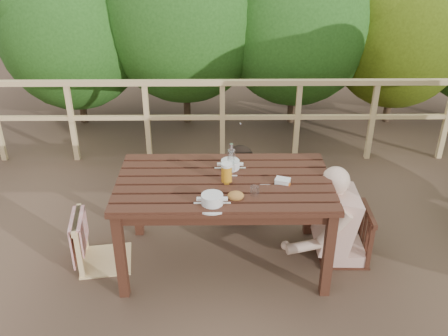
{
  "coord_description": "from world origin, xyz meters",
  "views": [
    {
      "loc": [
        -0.03,
        -3.44,
        2.75
      ],
      "look_at": [
        0.0,
        0.05,
        0.9
      ],
      "focal_mm": 39.26,
      "sensor_mm": 36.0,
      "label": 1
    }
  ],
  "objects_px": {
    "bottle": "(231,159)",
    "butter_tub": "(283,182)",
    "soup_far": "(230,165)",
    "beer_glass": "(227,173)",
    "chair_right": "(346,213)",
    "tumbler": "(255,191)",
    "soup_near": "(212,200)",
    "bread_roll": "(236,196)",
    "chair_left": "(100,218)",
    "chair_far": "(239,167)",
    "table": "(224,223)",
    "diner_right": "(354,185)",
    "woman": "(239,157)"
  },
  "relations": [
    {
      "from": "beer_glass",
      "to": "soup_near",
      "type": "bearing_deg",
      "value": -108.24
    },
    {
      "from": "table",
      "to": "soup_far",
      "type": "xyz_separation_m",
      "value": [
        0.05,
        0.2,
        0.45
      ]
    },
    {
      "from": "woman",
      "to": "bread_roll",
      "type": "height_order",
      "value": "woman"
    },
    {
      "from": "chair_left",
      "to": "woman",
      "type": "bearing_deg",
      "value": -61.94
    },
    {
      "from": "table",
      "to": "chair_left",
      "type": "relative_size",
      "value": 1.93
    },
    {
      "from": "chair_left",
      "to": "soup_far",
      "type": "height_order",
      "value": "chair_left"
    },
    {
      "from": "soup_far",
      "to": "butter_tub",
      "type": "distance_m",
      "value": 0.48
    },
    {
      "from": "chair_right",
      "to": "diner_right",
      "type": "xyz_separation_m",
      "value": [
        0.03,
        0.0,
        0.28
      ]
    },
    {
      "from": "chair_left",
      "to": "tumbler",
      "type": "height_order",
      "value": "chair_left"
    },
    {
      "from": "soup_far",
      "to": "butter_tub",
      "type": "xyz_separation_m",
      "value": [
        0.41,
        -0.25,
        -0.02
      ]
    },
    {
      "from": "bottle",
      "to": "butter_tub",
      "type": "height_order",
      "value": "bottle"
    },
    {
      "from": "chair_right",
      "to": "tumbler",
      "type": "xyz_separation_m",
      "value": [
        -0.82,
        -0.3,
        0.4
      ]
    },
    {
      "from": "table",
      "to": "bottle",
      "type": "height_order",
      "value": "bottle"
    },
    {
      "from": "chair_far",
      "to": "chair_right",
      "type": "height_order",
      "value": "chair_far"
    },
    {
      "from": "bread_roll",
      "to": "beer_glass",
      "type": "height_order",
      "value": "beer_glass"
    },
    {
      "from": "soup_near",
      "to": "chair_right",
      "type": "bearing_deg",
      "value": 20.66
    },
    {
      "from": "table",
      "to": "soup_near",
      "type": "bearing_deg",
      "value": -104.34
    },
    {
      "from": "chair_far",
      "to": "bread_roll",
      "type": "xyz_separation_m",
      "value": [
        -0.07,
        -1.15,
        0.36
      ]
    },
    {
      "from": "table",
      "to": "beer_glass",
      "type": "xyz_separation_m",
      "value": [
        0.02,
        -0.02,
        0.49
      ]
    },
    {
      "from": "chair_right",
      "to": "bottle",
      "type": "xyz_separation_m",
      "value": [
        -0.99,
        0.06,
        0.5
      ]
    },
    {
      "from": "chair_right",
      "to": "tumbler",
      "type": "distance_m",
      "value": 0.96
    },
    {
      "from": "beer_glass",
      "to": "woman",
      "type": "bearing_deg",
      "value": 81.45
    },
    {
      "from": "tumbler",
      "to": "soup_far",
      "type": "bearing_deg",
      "value": 112.35
    },
    {
      "from": "chair_left",
      "to": "butter_tub",
      "type": "bearing_deg",
      "value": -100.44
    },
    {
      "from": "soup_far",
      "to": "tumbler",
      "type": "height_order",
      "value": "soup_far"
    },
    {
      "from": "butter_tub",
      "to": "chair_far",
      "type": "bearing_deg",
      "value": 128.4
    },
    {
      "from": "soup_near",
      "to": "bread_roll",
      "type": "distance_m",
      "value": 0.19
    },
    {
      "from": "soup_near",
      "to": "bottle",
      "type": "distance_m",
      "value": 0.52
    },
    {
      "from": "bottle",
      "to": "butter_tub",
      "type": "xyz_separation_m",
      "value": [
        0.41,
        -0.18,
        -0.11
      ]
    },
    {
      "from": "soup_far",
      "to": "chair_far",
      "type": "bearing_deg",
      "value": 81.23
    },
    {
      "from": "chair_right",
      "to": "butter_tub",
      "type": "distance_m",
      "value": 0.71
    },
    {
      "from": "chair_left",
      "to": "bottle",
      "type": "bearing_deg",
      "value": -91.71
    },
    {
      "from": "woman",
      "to": "tumbler",
      "type": "height_order",
      "value": "woman"
    },
    {
      "from": "soup_near",
      "to": "chair_far",
      "type": "bearing_deg",
      "value": 78.56
    },
    {
      "from": "bottle",
      "to": "tumbler",
      "type": "xyz_separation_m",
      "value": [
        0.17,
        -0.36,
        -0.09
      ]
    },
    {
      "from": "bread_roll",
      "to": "bottle",
      "type": "bearing_deg",
      "value": 93.34
    },
    {
      "from": "chair_far",
      "to": "woman",
      "type": "bearing_deg",
      "value": 88.84
    },
    {
      "from": "bread_roll",
      "to": "tumbler",
      "type": "xyz_separation_m",
      "value": [
        0.15,
        0.05,
        0.01
      ]
    },
    {
      "from": "soup_far",
      "to": "beer_glass",
      "type": "bearing_deg",
      "value": -98.64
    },
    {
      "from": "chair_far",
      "to": "tumbler",
      "type": "height_order",
      "value": "chair_far"
    },
    {
      "from": "table",
      "to": "butter_tub",
      "type": "relative_size",
      "value": 14.77
    },
    {
      "from": "woman",
      "to": "beer_glass",
      "type": "height_order",
      "value": "woman"
    },
    {
      "from": "chair_far",
      "to": "diner_right",
      "type": "height_order",
      "value": "diner_right"
    },
    {
      "from": "bread_roll",
      "to": "diner_right",
      "type": "bearing_deg",
      "value": 19.82
    },
    {
      "from": "diner_right",
      "to": "soup_far",
      "type": "distance_m",
      "value": 1.04
    },
    {
      "from": "table",
      "to": "chair_right",
      "type": "height_order",
      "value": "chair_right"
    },
    {
      "from": "soup_far",
      "to": "beer_glass",
      "type": "xyz_separation_m",
      "value": [
        -0.03,
        -0.22,
        0.04
      ]
    },
    {
      "from": "tumbler",
      "to": "butter_tub",
      "type": "relative_size",
      "value": 0.72
    },
    {
      "from": "butter_tub",
      "to": "chair_right",
      "type": "bearing_deg",
      "value": 31.65
    },
    {
      "from": "woman",
      "to": "bread_roll",
      "type": "bearing_deg",
      "value": 85.35
    }
  ]
}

